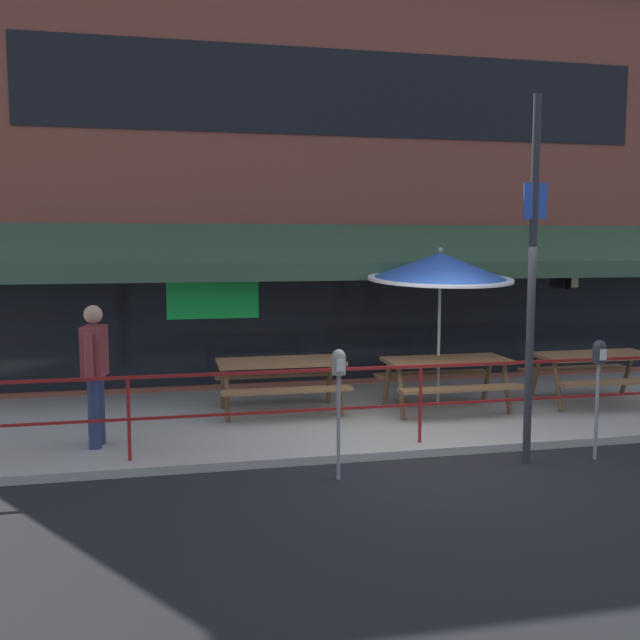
% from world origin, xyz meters
% --- Properties ---
extents(ground_plane, '(120.00, 120.00, 0.00)m').
position_xyz_m(ground_plane, '(0.00, 0.00, 0.00)').
color(ground_plane, black).
extents(patio_deck, '(15.00, 4.00, 0.10)m').
position_xyz_m(patio_deck, '(0.00, 2.00, 0.05)').
color(patio_deck, '#ADA89E').
rests_on(patio_deck, ground).
extents(restaurant_building, '(15.00, 1.60, 7.16)m').
position_xyz_m(restaurant_building, '(0.00, 4.22, 3.56)').
color(restaurant_building, brown).
rests_on(restaurant_building, ground).
extents(patio_railing, '(13.84, 0.04, 0.97)m').
position_xyz_m(patio_railing, '(0.00, 0.30, 0.80)').
color(patio_railing, maroon).
rests_on(patio_railing, patio_deck).
extents(picnic_table_left, '(1.80, 1.42, 0.76)m').
position_xyz_m(picnic_table_left, '(-1.42, 2.21, 0.71)').
color(picnic_table_left, brown).
rests_on(picnic_table_left, patio_deck).
extents(picnic_table_centre, '(1.80, 1.42, 0.76)m').
position_xyz_m(picnic_table_centre, '(0.96, 1.82, 0.71)').
color(picnic_table_centre, brown).
rests_on(picnic_table_centre, patio_deck).
extents(picnic_table_right, '(1.80, 1.42, 0.76)m').
position_xyz_m(picnic_table_right, '(3.35, 1.77, 0.71)').
color(picnic_table_right, brown).
rests_on(picnic_table_right, patio_deck).
extents(patio_umbrella_centre, '(2.14, 2.14, 2.38)m').
position_xyz_m(patio_umbrella_centre, '(0.96, 2.13, 2.18)').
color(patio_umbrella_centre, '#B7B2A8').
rests_on(patio_umbrella_centre, patio_deck).
extents(pedestrian_walking, '(0.30, 0.61, 1.71)m').
position_xyz_m(pedestrian_walking, '(-3.86, 0.98, 1.06)').
color(pedestrian_walking, navy).
rests_on(pedestrian_walking, patio_deck).
extents(parking_meter_near, '(0.15, 0.16, 1.42)m').
position_xyz_m(parking_meter_near, '(-1.23, -0.53, 1.15)').
color(parking_meter_near, gray).
rests_on(parking_meter_near, ground).
extents(parking_meter_far, '(0.15, 0.16, 1.42)m').
position_xyz_m(parking_meter_far, '(1.90, -0.48, 1.15)').
color(parking_meter_far, gray).
rests_on(parking_meter_far, ground).
extents(street_sign_pole, '(0.28, 0.09, 4.17)m').
position_xyz_m(street_sign_pole, '(1.03, -0.45, 2.14)').
color(street_sign_pole, '#2D2D33').
rests_on(street_sign_pole, ground).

